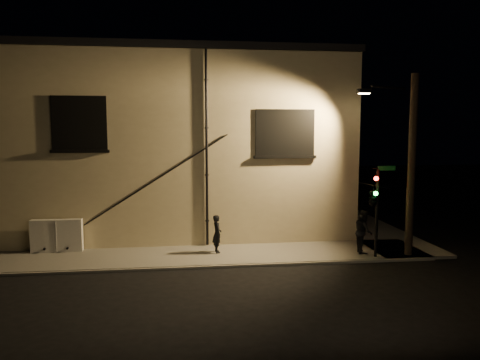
{
  "coord_description": "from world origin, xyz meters",
  "views": [
    {
      "loc": [
        -2.93,
        -16.95,
        5.19
      ],
      "look_at": [
        -0.52,
        1.8,
        3.09
      ],
      "focal_mm": 35.0,
      "sensor_mm": 36.0,
      "label": 1
    }
  ],
  "objects": [
    {
      "name": "traffic_signal",
      "position": [
        4.5,
        0.19,
        2.55
      ],
      "size": [
        1.33,
        2.13,
        3.61
      ],
      "color": "black",
      "rests_on": "sidewalk"
    },
    {
      "name": "pedestrian_b",
      "position": [
        4.44,
        0.94,
        1.01
      ],
      "size": [
        0.79,
        0.95,
        1.77
      ],
      "primitive_type": "imported",
      "rotation": [
        0.0,
        0.0,
        1.43
      ],
      "color": "black",
      "rests_on": "sidewalk"
    },
    {
      "name": "ground",
      "position": [
        0.0,
        0.0,
        0.0
      ],
      "size": [
        90.0,
        90.0,
        0.0
      ],
      "primitive_type": "plane",
      "color": "black"
    },
    {
      "name": "building",
      "position": [
        -3.0,
        8.99,
        4.4
      ],
      "size": [
        16.2,
        12.23,
        8.8
      ],
      "color": "beige",
      "rests_on": "ground"
    },
    {
      "name": "sidewalk",
      "position": [
        1.22,
        4.39,
        0.06
      ],
      "size": [
        21.0,
        16.0,
        0.12
      ],
      "color": "slate",
      "rests_on": "ground"
    },
    {
      "name": "pedestrian_a",
      "position": [
        -1.47,
        1.73,
        0.9
      ],
      "size": [
        0.46,
        0.62,
        1.55
      ],
      "primitive_type": "imported",
      "rotation": [
        0.0,
        0.0,
        1.73
      ],
      "color": "black",
      "rests_on": "sidewalk"
    },
    {
      "name": "streetlamp_pole",
      "position": [
        6.06,
        0.5,
        3.87
      ],
      "size": [
        2.03,
        1.39,
        7.3
      ],
      "color": "black",
      "rests_on": "ground"
    },
    {
      "name": "utility_cabinet",
      "position": [
        -8.0,
        2.7,
        0.79
      ],
      "size": [
        2.04,
        0.34,
        1.34
      ],
      "primitive_type": "cube",
      "color": "silver",
      "rests_on": "sidewalk"
    }
  ]
}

